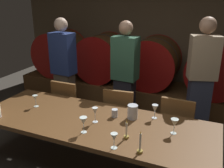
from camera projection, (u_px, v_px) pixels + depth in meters
name	position (u px, v px, depth m)	size (l,w,h in m)	color
back_wall	(163.00, 26.00, 4.92)	(6.19, 0.24, 2.90)	brown
barrel_shelf	(152.00, 95.00, 4.87)	(5.57, 0.90, 0.38)	brown
wine_barrel_far_left	(60.00, 53.00, 5.41)	(0.94, 0.80, 0.94)	brown
wine_barrel_left	(103.00, 57.00, 5.04)	(0.94, 0.80, 0.94)	brown
wine_barrel_center	(153.00, 63.00, 4.66)	(0.94, 0.80, 0.94)	brown
wine_barrel_right	(215.00, 69.00, 4.26)	(0.94, 0.80, 0.94)	brown
dining_table	(93.00, 125.00, 2.78)	(2.66, 0.96, 0.73)	brown
chair_left	(69.00, 105.00, 3.72)	(0.40, 0.40, 0.88)	brown
chair_center	(120.00, 114.00, 3.43)	(0.44, 0.44, 0.88)	brown
chair_right	(178.00, 125.00, 3.16)	(0.42, 0.42, 0.88)	brown
guest_left	(64.00, 69.00, 4.14)	(0.40, 0.27, 1.71)	brown
guest_center	(125.00, 76.00, 3.82)	(0.40, 0.27, 1.70)	black
guest_right	(201.00, 80.00, 3.46)	(0.44, 0.34, 1.78)	#33384C
candle_left	(126.00, 133.00, 2.41)	(0.05, 0.05, 0.19)	olive
candle_right	(140.00, 147.00, 2.18)	(0.05, 0.05, 0.22)	olive
pitcher	(133.00, 112.00, 2.78)	(0.12, 0.12, 0.16)	silver
wine_glass_far_left	(35.00, 98.00, 3.07)	(0.07, 0.07, 0.15)	silver
wine_glass_left	(83.00, 121.00, 2.48)	(0.08, 0.08, 0.17)	silver
wine_glass_center_left	(95.00, 112.00, 2.69)	(0.06, 0.06, 0.17)	white
wine_glass_center_right	(114.00, 138.00, 2.23)	(0.07, 0.07, 0.15)	silver
wine_glass_right	(155.00, 109.00, 2.77)	(0.07, 0.07, 0.16)	white
wine_glass_far_right	(174.00, 123.00, 2.47)	(0.08, 0.08, 0.16)	silver
cup_right	(115.00, 113.00, 2.83)	(0.07, 0.07, 0.09)	silver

